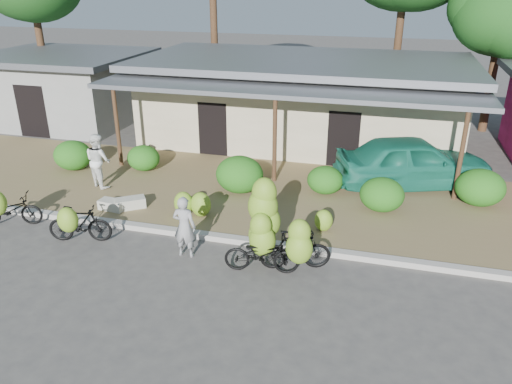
# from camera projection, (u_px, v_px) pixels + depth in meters

# --- Properties ---
(ground) EXTENTS (100.00, 100.00, 0.00)m
(ground) POSITION_uv_depth(u_px,v_px,m) (211.00, 285.00, 11.12)
(ground) COLOR #474441
(ground) RESTS_ON ground
(sidewalk) EXTENTS (60.00, 6.00, 0.12)m
(sidewalk) POSITION_uv_depth(u_px,v_px,m) (266.00, 195.00, 15.52)
(sidewalk) COLOR olive
(sidewalk) RESTS_ON ground
(curb) EXTENTS (60.00, 0.25, 0.15)m
(curb) POSITION_uv_depth(u_px,v_px,m) (238.00, 240.00, 12.86)
(curb) COLOR #A8A399
(curb) RESTS_ON ground
(shop_main) EXTENTS (13.00, 8.50, 3.35)m
(shop_main) POSITION_uv_depth(u_px,v_px,m) (302.00, 100.00, 20.10)
(shop_main) COLOR beige
(shop_main) RESTS_ON ground
(shop_grey) EXTENTS (7.00, 6.00, 3.15)m
(shop_grey) POSITION_uv_depth(u_px,v_px,m) (66.00, 87.00, 22.83)
(shop_grey) COLOR gray
(shop_grey) RESTS_ON ground
(tree_near_right) EXTENTS (4.19, 3.99, 6.46)m
(tree_near_right) POSITION_uv_depth(u_px,v_px,m) (498.00, 13.00, 20.32)
(tree_near_right) COLOR #4B2F1E
(tree_near_right) RESTS_ON ground
(hedge_0) EXTENTS (1.32, 1.19, 1.03)m
(hedge_0) POSITION_uv_depth(u_px,v_px,m) (73.00, 155.00, 17.20)
(hedge_0) COLOR #165714
(hedge_0) RESTS_ON sidewalk
(hedge_1) EXTENTS (1.13, 1.02, 0.88)m
(hedge_1) POSITION_uv_depth(u_px,v_px,m) (144.00, 158.00, 17.17)
(hedge_1) COLOR #165714
(hedge_1) RESTS_ON sidewalk
(hedge_2) EXTENTS (1.48, 1.33, 1.15)m
(hedge_2) POSITION_uv_depth(u_px,v_px,m) (240.00, 174.00, 15.39)
(hedge_2) COLOR #165714
(hedge_2) RESTS_ON sidewalk
(hedge_3) EXTENTS (1.11, 1.00, 0.87)m
(hedge_3) POSITION_uv_depth(u_px,v_px,m) (325.00, 180.00, 15.34)
(hedge_3) COLOR #165714
(hedge_3) RESTS_ON sidewalk
(hedge_4) EXTENTS (1.26, 1.13, 0.98)m
(hedge_4) POSITION_uv_depth(u_px,v_px,m) (382.00, 195.00, 14.18)
(hedge_4) COLOR #165714
(hedge_4) RESTS_ON sidewalk
(hedge_5) EXTENTS (1.40, 1.26, 1.09)m
(hedge_5) POSITION_uv_depth(u_px,v_px,m) (480.00, 188.00, 14.51)
(hedge_5) COLOR #165714
(hedge_5) RESTS_ON sidewalk
(bike_far_left) EXTENTS (1.82, 1.41, 1.30)m
(bike_far_left) POSITION_uv_depth(u_px,v_px,m) (8.00, 209.00, 13.52)
(bike_far_left) COLOR black
(bike_far_left) RESTS_ON ground
(bike_left) EXTENTS (1.70, 1.27, 1.26)m
(bike_left) POSITION_uv_depth(u_px,v_px,m) (78.00, 223.00, 12.65)
(bike_left) COLOR black
(bike_left) RESTS_ON ground
(bike_center) EXTENTS (1.80, 1.27, 2.13)m
(bike_center) POSITION_uv_depth(u_px,v_px,m) (263.00, 233.00, 11.57)
(bike_center) COLOR black
(bike_center) RESTS_ON ground
(bike_right) EXTENTS (1.72, 1.34, 1.58)m
(bike_right) POSITION_uv_depth(u_px,v_px,m) (297.00, 247.00, 11.32)
(bike_right) COLOR black
(bike_right) RESTS_ON ground
(loose_banana_a) EXTENTS (0.55, 0.47, 0.69)m
(loose_banana_a) POSITION_uv_depth(u_px,v_px,m) (184.00, 203.00, 13.99)
(loose_banana_a) COLOR #86B72D
(loose_banana_a) RESTS_ON sidewalk
(loose_banana_b) EXTENTS (0.58, 0.49, 0.72)m
(loose_banana_b) POSITION_uv_depth(u_px,v_px,m) (201.00, 204.00, 13.89)
(loose_banana_b) COLOR #86B72D
(loose_banana_b) RESTS_ON sidewalk
(loose_banana_c) EXTENTS (0.48, 0.41, 0.60)m
(loose_banana_c) POSITION_uv_depth(u_px,v_px,m) (324.00, 220.00, 13.12)
(loose_banana_c) COLOR #86B72D
(loose_banana_c) RESTS_ON sidewalk
(sack_near) EXTENTS (0.92, 0.82, 0.30)m
(sack_near) POSITION_uv_depth(u_px,v_px,m) (130.00, 203.00, 14.47)
(sack_near) COLOR beige
(sack_near) RESTS_ON sidewalk
(sack_far) EXTENTS (0.78, 0.45, 0.28)m
(sack_far) POSITION_uv_depth(u_px,v_px,m) (112.00, 205.00, 14.39)
(sack_far) COLOR beige
(sack_far) RESTS_ON sidewalk
(vendor) EXTENTS (0.58, 0.38, 1.58)m
(vendor) POSITION_uv_depth(u_px,v_px,m) (184.00, 227.00, 11.99)
(vendor) COLOR gray
(vendor) RESTS_ON ground
(bystander) EXTENTS (1.05, 0.98, 1.73)m
(bystander) POSITION_uv_depth(u_px,v_px,m) (98.00, 160.00, 15.70)
(bystander) COLOR white
(bystander) RESTS_ON sidewalk
(teal_van) EXTENTS (5.21, 3.52, 1.65)m
(teal_van) POSITION_uv_depth(u_px,v_px,m) (413.00, 162.00, 15.70)
(teal_van) COLOR #19735B
(teal_van) RESTS_ON sidewalk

